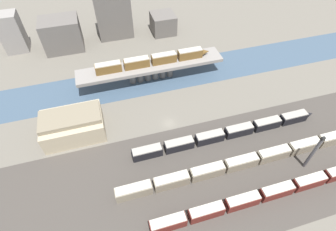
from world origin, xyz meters
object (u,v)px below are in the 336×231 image
object	(u,v)px
train_yard_far	(228,133)
signal_tower	(313,153)
train_yard_mid	(261,157)
train_yard_near	(263,195)
warehouse_building	(73,125)
train_on_bridge	(154,60)

from	to	relation	value
train_yard_far	signal_tower	bearing A→B (deg)	-43.97
train_yard_mid	signal_tower	xyz separation A→B (m)	(12.70, -5.56, 5.22)
train_yard_near	warehouse_building	bearing A→B (deg)	141.53
warehouse_building	signal_tower	distance (m)	76.90
train_yard_far	signal_tower	distance (m)	26.08
train_yard_mid	warehouse_building	size ratio (longest dim) A/B	4.63
train_yard_near	signal_tower	xyz separation A→B (m)	(18.45, 5.95, 5.27)
train_on_bridge	signal_tower	world-z (taller)	signal_tower
train_yard_near	train_yard_far	world-z (taller)	train_yard_near
train_on_bridge	signal_tower	size ratio (longest dim) A/B	3.22
train_yard_near	signal_tower	distance (m)	20.09
train_yard_near	warehouse_building	size ratio (longest dim) A/B	3.33
train_on_bridge	signal_tower	xyz separation A→B (m)	(34.91, -55.57, -2.10)
train_yard_near	train_on_bridge	bearing A→B (deg)	104.98
train_yard_far	train_yard_mid	bearing A→B (deg)	-65.03
train_yard_mid	signal_tower	distance (m)	14.81
train_on_bridge	train_yard_mid	size ratio (longest dim) A/B	0.51
train_yard_near	signal_tower	world-z (taller)	signal_tower
warehouse_building	train_yard_mid	bearing A→B (deg)	-26.93
train_on_bridge	train_yard_far	distance (m)	42.01
train_yard_mid	warehouse_building	xyz separation A→B (m)	(-56.17, 28.54, 2.23)
train_on_bridge	train_yard_mid	world-z (taller)	train_on_bridge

